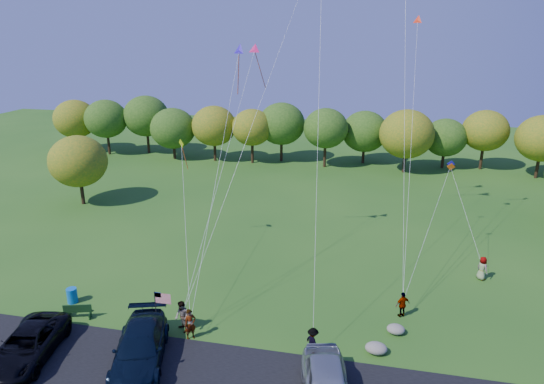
{
  "coord_description": "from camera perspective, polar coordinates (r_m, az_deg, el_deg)",
  "views": [
    {
      "loc": [
        6.19,
        -22.73,
        16.71
      ],
      "look_at": [
        -0.01,
        6.0,
        6.78
      ],
      "focal_mm": 32.0,
      "sensor_mm": 36.0,
      "label": 1
    }
  ],
  "objects": [
    {
      "name": "boulder_far",
      "position": [
        29.88,
        14.36,
        -15.37
      ],
      "size": [
        1.04,
        0.86,
        0.54
      ],
      "primitive_type": "ellipsoid",
      "color": "gray",
      "rests_on": "ground"
    },
    {
      "name": "asphalt_lane",
      "position": [
        25.84,
        -5.01,
        -21.63
      ],
      "size": [
        44.0,
        6.0,
        0.06
      ],
      "primitive_type": "cube",
      "color": "black",
      "rests_on": "ground"
    },
    {
      "name": "ground",
      "position": [
        28.89,
        -2.6,
        -16.7
      ],
      "size": [
        140.0,
        140.0,
        0.0
      ],
      "primitive_type": "plane",
      "color": "#245518",
      "rests_on": "ground"
    },
    {
      "name": "treeline",
      "position": [
        60.11,
        6.26,
        6.89
      ],
      "size": [
        74.9,
        27.83,
        7.85
      ],
      "color": "#362213",
      "rests_on": "ground"
    },
    {
      "name": "minivan_dark",
      "position": [
        29.8,
        -26.84,
        -15.77
      ],
      "size": [
        3.56,
        6.05,
        1.58
      ],
      "primitive_type": "imported",
      "rotation": [
        0.0,
        0.0,
        0.17
      ],
      "color": "black",
      "rests_on": "asphalt_lane"
    },
    {
      "name": "flyer_a",
      "position": [
        28.63,
        -9.59,
        -15.09
      ],
      "size": [
        0.79,
        0.78,
        1.85
      ],
      "primitive_type": "imported",
      "rotation": [
        0.0,
        0.0,
        0.75
      ],
      "color": "#4C4C59",
      "rests_on": "ground"
    },
    {
      "name": "flag_assembly",
      "position": [
        28.76,
        -13.03,
        -12.55
      ],
      "size": [
        1.0,
        0.65,
        2.7
      ],
      "color": "black",
      "rests_on": "ground"
    },
    {
      "name": "flyer_b",
      "position": [
        29.29,
        -10.54,
        -14.22
      ],
      "size": [
        1.17,
        1.16,
        1.91
      ],
      "primitive_type": "imported",
      "rotation": [
        0.0,
        0.0,
        -0.75
      ],
      "color": "#4C4C59",
      "rests_on": "ground"
    },
    {
      "name": "boulder_near",
      "position": [
        28.12,
        12.16,
        -17.52
      ],
      "size": [
        1.2,
        0.94,
        0.6
      ],
      "primitive_type": "ellipsoid",
      "color": "gray",
      "rests_on": "ground"
    },
    {
      "name": "trash_barrel",
      "position": [
        34.22,
        -22.46,
        -11.18
      ],
      "size": [
        0.65,
        0.65,
        0.98
      ],
      "primitive_type": "cylinder",
      "color": "blue",
      "rests_on": "ground"
    },
    {
      "name": "park_bench",
      "position": [
        32.42,
        -21.83,
        -12.82
      ],
      "size": [
        1.65,
        0.72,
        0.93
      ],
      "rotation": [
        0.0,
        0.0,
        0.28
      ],
      "color": "black",
      "rests_on": "ground"
    },
    {
      "name": "flyer_e",
      "position": [
        37.2,
        23.49,
        -8.23
      ],
      "size": [
        0.93,
        1.0,
        1.71
      ],
      "primitive_type": "imported",
      "rotation": [
        0.0,
        0.0,
        2.2
      ],
      "color": "#4C4C59",
      "rests_on": "ground"
    },
    {
      "name": "flyer_d",
      "position": [
        31.19,
        15.11,
        -12.67
      ],
      "size": [
        1.03,
        0.86,
        1.65
      ],
      "primitive_type": "imported",
      "rotation": [
        0.0,
        0.0,
        3.71
      ],
      "color": "#4C4C59",
      "rests_on": "ground"
    },
    {
      "name": "minivan_navy",
      "position": [
        27.38,
        -15.27,
        -17.23
      ],
      "size": [
        4.22,
        6.63,
        1.79
      ],
      "primitive_type": "imported",
      "rotation": [
        0.0,
        0.0,
        0.3
      ],
      "color": "black",
      "rests_on": "asphalt_lane"
    },
    {
      "name": "flyer_c",
      "position": [
        27.21,
        4.83,
        -17.15
      ],
      "size": [
        1.18,
        1.17,
        1.63
      ],
      "primitive_type": "imported",
      "rotation": [
        0.0,
        0.0,
        2.37
      ],
      "color": "#4C4C59",
      "rests_on": "ground"
    }
  ]
}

